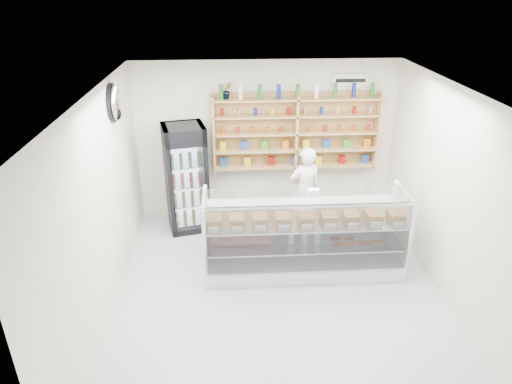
{
  "coord_description": "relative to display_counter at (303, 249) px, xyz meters",
  "views": [
    {
      "loc": [
        -0.63,
        -5.08,
        4.01
      ],
      "look_at": [
        -0.27,
        0.9,
        1.18
      ],
      "focal_mm": 32.0,
      "sensor_mm": 36.0,
      "label": 1
    }
  ],
  "objects": [
    {
      "name": "security_mirror",
      "position": [
        -2.58,
        0.57,
        2.1
      ],
      "size": [
        0.15,
        0.5,
        0.5
      ],
      "primitive_type": "ellipsoid",
      "color": "silver",
      "rests_on": "left_wall"
    },
    {
      "name": "room",
      "position": [
        -0.41,
        -0.63,
        1.05
      ],
      "size": [
        5.0,
        5.0,
        5.0
      ],
      "color": "#B6B6BB",
      "rests_on": "ground"
    },
    {
      "name": "wall_sign",
      "position": [
        0.99,
        1.84,
        2.1
      ],
      "size": [
        0.62,
        0.03,
        0.2
      ],
      "primitive_type": "cube",
      "color": "white",
      "rests_on": "back_wall"
    },
    {
      "name": "wall_shelving",
      "position": [
        0.09,
        1.71,
        1.24
      ],
      "size": [
        2.84,
        0.28,
        1.33
      ],
      "color": "#A98450",
      "rests_on": "back_wall"
    },
    {
      "name": "display_counter",
      "position": [
        0.0,
        0.0,
        0.0
      ],
      "size": [
        2.9,
        0.87,
        1.26
      ],
      "color": "white",
      "rests_on": "floor"
    },
    {
      "name": "shop_worker",
      "position": [
        0.19,
        1.15,
        0.42
      ],
      "size": [
        0.64,
        0.5,
        1.53
      ],
      "primitive_type": "imported",
      "rotation": [
        0.0,
        0.0,
        3.41
      ],
      "color": "silver",
      "rests_on": "floor"
    },
    {
      "name": "potted_plant",
      "position": [
        -1.07,
        1.71,
        1.99
      ],
      "size": [
        0.19,
        0.17,
        0.28
      ],
      "primitive_type": "imported",
      "rotation": [
        0.0,
        0.0,
        0.37
      ],
      "color": "#1E6626",
      "rests_on": "wall_shelving"
    },
    {
      "name": "drinks_cooler",
      "position": [
        -1.8,
        1.4,
        0.58
      ],
      "size": [
        0.8,
        0.78,
        1.86
      ],
      "rotation": [
        0.0,
        0.0,
        0.22
      ],
      "color": "black",
      "rests_on": "floor"
    }
  ]
}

